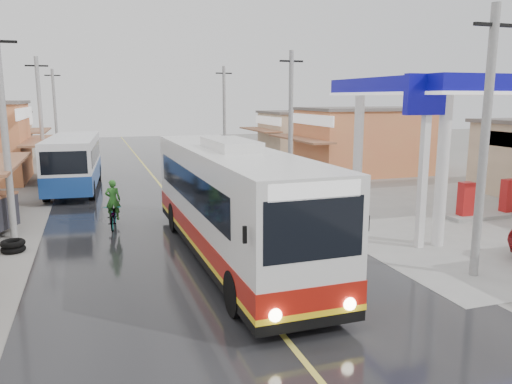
{
  "coord_description": "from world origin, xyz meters",
  "views": [
    {
      "loc": [
        -3.92,
        -11.76,
        5.4
      ],
      "look_at": [
        1.76,
        5.46,
        1.95
      ],
      "focal_mm": 35.0,
      "sensor_mm": 36.0,
      "label": 1
    }
  ],
  "objects_px": {
    "cyclist": "(113,212)",
    "tyre_stack": "(13,246)",
    "coach_bus": "(230,202)",
    "second_bus": "(74,162)"
  },
  "relations": [
    {
      "from": "tyre_stack",
      "to": "cyclist",
      "type": "bearing_deg",
      "value": 32.8
    },
    {
      "from": "second_bus",
      "to": "tyre_stack",
      "type": "height_order",
      "value": "second_bus"
    },
    {
      "from": "second_bus",
      "to": "tyre_stack",
      "type": "xyz_separation_m",
      "value": [
        -1.81,
        -12.03,
        -1.47
      ]
    },
    {
      "from": "cyclist",
      "to": "tyre_stack",
      "type": "relative_size",
      "value": 2.48
    },
    {
      "from": "second_bus",
      "to": "cyclist",
      "type": "bearing_deg",
      "value": -76.05
    },
    {
      "from": "cyclist",
      "to": "tyre_stack",
      "type": "height_order",
      "value": "cyclist"
    },
    {
      "from": "coach_bus",
      "to": "tyre_stack",
      "type": "bearing_deg",
      "value": 156.22
    },
    {
      "from": "coach_bus",
      "to": "cyclist",
      "type": "bearing_deg",
      "value": 123.21
    },
    {
      "from": "coach_bus",
      "to": "cyclist",
      "type": "relative_size",
      "value": 6.21
    },
    {
      "from": "coach_bus",
      "to": "second_bus",
      "type": "relative_size",
      "value": 1.35
    }
  ]
}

